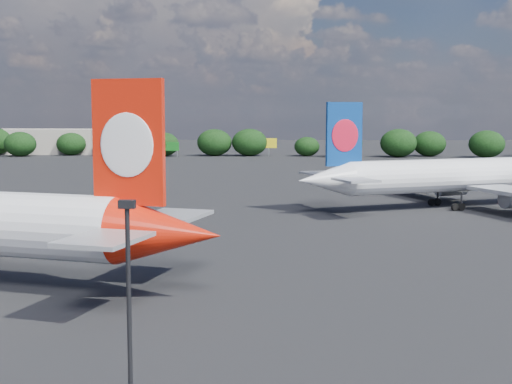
{
  "coord_description": "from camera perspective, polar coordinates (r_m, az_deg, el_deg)",
  "views": [
    {
      "loc": [
        18.34,
        -38.16,
        13.68
      ],
      "look_at": [
        16.0,
        12.0,
        8.0
      ],
      "focal_mm": 50.0,
      "sensor_mm": 36.0,
      "label": 1
    }
  ],
  "objects": [
    {
      "name": "horizon_treeline",
      "position": [
        219.21,
        -1.0,
        3.91
      ],
      "size": [
        204.43,
        16.86,
        8.65
      ],
      "color": "black",
      "rests_on": "ground"
    },
    {
      "name": "billboard_yellow",
      "position": [
        220.47,
        1.02,
        3.9
      ],
      "size": [
        5.0,
        0.3,
        5.5
      ],
      "color": "yellow",
      "rests_on": "ground"
    },
    {
      "name": "highway_sign",
      "position": [
        217.48,
        -6.96,
        3.62
      ],
      "size": [
        6.0,
        0.3,
        4.5
      ],
      "color": "#136018",
      "rests_on": "ground"
    },
    {
      "name": "terminal_building",
      "position": [
        244.98,
        -17.26,
        3.9
      ],
      "size": [
        42.0,
        16.0,
        8.0
      ],
      "color": "#9E9488",
      "rests_on": "ground"
    },
    {
      "name": "china_southern_airliner",
      "position": [
        104.94,
        15.38,
        1.23
      ],
      "size": [
        43.76,
        42.15,
        14.93
      ],
      "color": "white",
      "rests_on": "ground"
    },
    {
      "name": "apron_lamp_post",
      "position": [
        24.84,
        -10.07,
        -11.56
      ],
      "size": [
        0.55,
        0.3,
        10.78
      ],
      "color": "black",
      "rests_on": "ground"
    },
    {
      "name": "ground",
      "position": [
        100.8,
        -7.84,
        -1.41
      ],
      "size": [
        500.0,
        500.0,
        0.0
      ],
      "primitive_type": "plane",
      "color": "black",
      "rests_on": "ground"
    }
  ]
}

